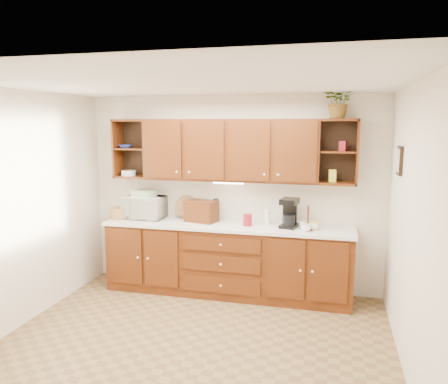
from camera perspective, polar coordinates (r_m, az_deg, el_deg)
The scene contains 26 objects.
floor at distance 4.70m, azimuth -4.09°, elevation -19.39°, with size 4.00×4.00×0.00m, color olive.
ceiling at distance 4.16m, azimuth -4.49°, elevation 14.02°, with size 4.00×4.00×0.00m, color white.
back_wall at distance 5.90m, azimuth 1.09°, elevation -0.16°, with size 4.00×4.00×0.00m, color beige.
left_wall at distance 5.22m, azimuth -25.60°, elevation -2.21°, with size 3.50×3.50×0.00m, color beige.
right_wall at distance 4.09m, azimuth 23.45°, elevation -4.93°, with size 3.50×3.50×0.00m, color beige.
base_cabinets at distance 5.81m, azimuth 0.38°, elevation -8.91°, with size 3.20×0.60×0.90m, color #371606.
countertop at distance 5.68m, azimuth 0.37°, elevation -4.42°, with size 3.24×0.64×0.04m, color white.
upper_cabinets at distance 5.68m, azimuth 0.83°, elevation 5.51°, with size 3.20×0.33×0.80m.
undercabinet_light at distance 5.67m, azimuth 0.60°, elevation 1.21°, with size 0.40×0.05×0.03m, color white.
framed_picture at distance 4.89m, azimuth 21.96°, elevation 3.83°, with size 0.03×0.24×0.30m, color black.
wicker_basket at distance 6.16m, azimuth -13.58°, elevation -2.70°, with size 0.23×0.23×0.15m, color #A07642.
microwave at distance 6.11m, azimuth -10.37°, elevation -1.98°, with size 0.55×0.37×0.30m, color silver.
towel_stack at distance 6.08m, azimuth -10.42°, elevation -0.18°, with size 0.29×0.21×0.09m, color #E1D26A.
wine_bottle at distance 5.84m, azimuth -1.07°, elevation -2.34°, with size 0.07×0.07×0.30m, color black.
woven_tray at distance 6.08m, azimuth -4.91°, elevation -3.27°, with size 0.32×0.32×0.02m, color #A07642.
bread_box at distance 5.81m, azimuth -2.96°, elevation -2.51°, with size 0.40×0.25×0.28m, color #371606.
mug_tree at distance 5.46m, azimuth 10.88°, elevation -4.41°, with size 0.28×0.28×0.30m.
canister_red at distance 5.58m, azimuth 3.09°, elevation -3.66°, with size 0.11×0.11×0.15m, color maroon.
canister_white at distance 5.65m, azimuth 5.67°, elevation -3.28°, with size 0.07×0.07×0.20m, color white.
canister_yellow at distance 5.50m, azimuth 11.79°, elevation -4.31°, with size 0.09×0.09×0.10m, color yellow.
coffee_maker at distance 5.55m, azimuth 8.54°, elevation -2.77°, with size 0.24×0.29×0.37m.
bowl_stack at distance 6.16m, azimuth -12.70°, elevation 5.83°, with size 0.19×0.19×0.05m, color navy.
plate_stack at distance 6.19m, azimuth -12.36°, elevation 2.44°, with size 0.20×0.20×0.07m, color white.
pantry_box_yellow at distance 5.53m, azimuth 13.96°, elevation 2.07°, with size 0.09×0.07×0.15m, color yellow.
pantry_box_red at distance 5.52m, azimuth 15.25°, elevation 5.81°, with size 0.08×0.07×0.12m, color maroon.
potted_plant at distance 5.49m, azimuth 14.87°, elevation 11.40°, with size 0.37×0.32×0.41m, color #999999.
Camera 1 is at (1.32, -3.93, 2.22)m, focal length 35.00 mm.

